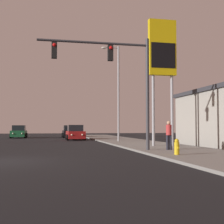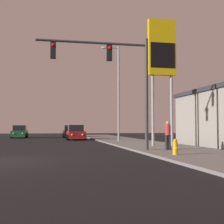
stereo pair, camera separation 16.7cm
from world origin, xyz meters
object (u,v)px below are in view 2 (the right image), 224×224
object	(u,v)px
car_red	(76,133)
street_lamp	(117,88)
fire_hydrant	(175,147)
car_black	(70,132)
car_green	(20,132)
traffic_light_mast	(117,70)
gas_station_sign	(162,54)
pedestrian_on_sidewalk	(168,134)

from	to	relation	value
car_red	street_lamp	world-z (taller)	street_lamp
car_red	fire_hydrant	distance (m)	21.43
car_black	car_green	bearing A→B (deg)	3.34
traffic_light_mast	fire_hydrant	size ratio (longest dim) A/B	8.55
car_green	street_lamp	size ratio (longest dim) A/B	0.48
car_green	fire_hydrant	distance (m)	30.89
gas_station_sign	pedestrian_on_sidewalk	xyz separation A→B (m)	(-1.08, -3.76, -5.58)
traffic_light_mast	gas_station_sign	size ratio (longest dim) A/B	0.72
gas_station_sign	traffic_light_mast	bearing A→B (deg)	-138.89
car_green	pedestrian_on_sidewalk	distance (m)	28.26
car_red	traffic_light_mast	xyz separation A→B (m)	(0.86, -17.90, 3.92)
traffic_light_mast	fire_hydrant	distance (m)	5.76
traffic_light_mast	pedestrian_on_sidewalk	size ratio (longest dim) A/B	3.89
street_lamp	car_black	bearing A→B (deg)	102.80
street_lamp	pedestrian_on_sidewalk	size ratio (longest dim) A/B	5.39
car_green	street_lamp	distance (m)	18.33
car_black	car_red	size ratio (longest dim) A/B	1.00
car_black	pedestrian_on_sidewalk	world-z (taller)	pedestrian_on_sidewalk
gas_station_sign	pedestrian_on_sidewalk	distance (m)	6.82
street_lamp	fire_hydrant	xyz separation A→B (m)	(-0.36, -14.67, -4.63)
fire_hydrant	car_green	bearing A→B (deg)	108.49
car_black	fire_hydrant	size ratio (longest dim) A/B	5.68
traffic_light_mast	gas_station_sign	world-z (taller)	gas_station_sign
car_green	street_lamp	bearing A→B (deg)	125.78
car_green	traffic_light_mast	size ratio (longest dim) A/B	0.67
street_lamp	gas_station_sign	distance (m)	8.09
car_red	pedestrian_on_sidewalk	distance (m)	18.51
street_lamp	car_red	bearing A→B (deg)	117.16
fire_hydrant	pedestrian_on_sidewalk	world-z (taller)	pedestrian_on_sidewalk
traffic_light_mast	fire_hydrant	bearing A→B (deg)	-57.32
car_green	fire_hydrant	bearing A→B (deg)	109.47
car_green	car_red	world-z (taller)	same
gas_station_sign	fire_hydrant	bearing A→B (deg)	-105.73
car_green	traffic_light_mast	world-z (taller)	traffic_light_mast
car_black	traffic_light_mast	xyz separation A→B (m)	(0.92, -26.41, 3.92)
car_red	fire_hydrant	xyz separation A→B (m)	(2.99, -21.22, -0.27)
car_black	traffic_light_mast	distance (m)	26.72
car_black	pedestrian_on_sidewalk	bearing A→B (deg)	97.92
car_green	fire_hydrant	world-z (taller)	car_green
car_green	gas_station_sign	world-z (taller)	gas_station_sign
fire_hydrant	traffic_light_mast	bearing A→B (deg)	122.68
car_black	pedestrian_on_sidewalk	size ratio (longest dim) A/B	2.59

